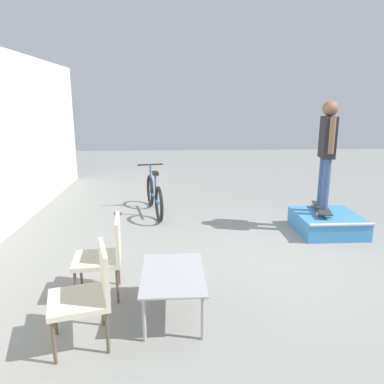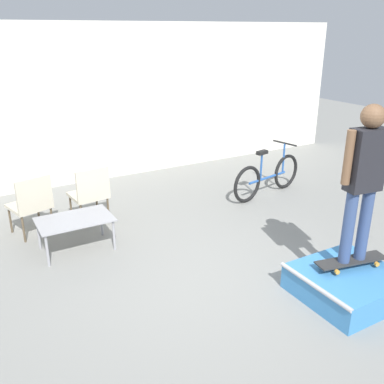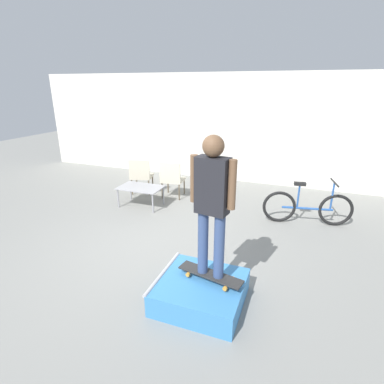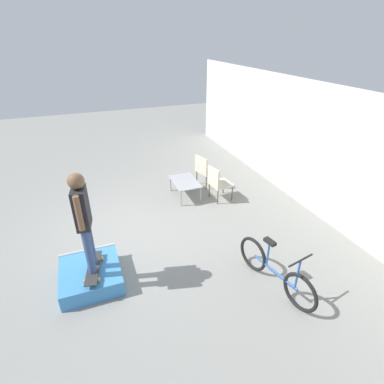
# 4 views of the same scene
# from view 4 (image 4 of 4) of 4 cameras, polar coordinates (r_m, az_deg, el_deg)

# --- Properties ---
(ground_plane) EXTENTS (24.00, 24.00, 0.00)m
(ground_plane) POSITION_cam_4_polar(r_m,az_deg,el_deg) (6.90, -10.43, -7.28)
(ground_plane) COLOR gray
(house_wall_back) EXTENTS (12.00, 0.06, 3.00)m
(house_wall_back) POSITION_cam_4_polar(r_m,az_deg,el_deg) (7.94, 20.51, 8.44)
(house_wall_back) COLOR white
(house_wall_back) RESTS_ON ground_plane
(skate_ramp_box) EXTENTS (1.10, 1.02, 0.33)m
(skate_ramp_box) POSITION_cam_4_polar(r_m,az_deg,el_deg) (5.78, -18.70, -14.74)
(skate_ramp_box) COLOR #3D84C6
(skate_ramp_box) RESTS_ON ground_plane
(skateboard_on_ramp) EXTENTS (0.88, 0.37, 0.07)m
(skateboard_on_ramp) POSITION_cam_4_polar(r_m,az_deg,el_deg) (5.55, -18.24, -13.52)
(skateboard_on_ramp) COLOR #2D2D2D
(skateboard_on_ramp) RESTS_ON skate_ramp_box
(person_skater) EXTENTS (0.56, 0.26, 1.77)m
(person_skater) POSITION_cam_4_polar(r_m,az_deg,el_deg) (4.93, -20.07, -4.25)
(person_skater) COLOR #384C7A
(person_skater) RESTS_ON skateboard_on_ramp
(coffee_table) EXTENTS (0.99, 0.64, 0.46)m
(coffee_table) POSITION_cam_4_polar(r_m,az_deg,el_deg) (7.95, -1.36, 1.79)
(coffee_table) COLOR #9E9EA3
(coffee_table) RESTS_ON ground_plane
(patio_chair_left) EXTENTS (0.64, 0.64, 0.91)m
(patio_chair_left) POSITION_cam_4_polar(r_m,az_deg,el_deg) (8.51, 2.52, 4.38)
(patio_chair_left) COLOR brown
(patio_chair_left) RESTS_ON ground_plane
(patio_chair_right) EXTENTS (0.57, 0.57, 0.91)m
(patio_chair_right) POSITION_cam_4_polar(r_m,az_deg,el_deg) (7.79, 4.99, 1.95)
(patio_chair_right) COLOR brown
(patio_chair_right) RESTS_ON ground_plane
(bicycle) EXTENTS (1.73, 0.55, 0.92)m
(bicycle) POSITION_cam_4_polar(r_m,az_deg,el_deg) (5.47, 15.50, -14.23)
(bicycle) COLOR black
(bicycle) RESTS_ON ground_plane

